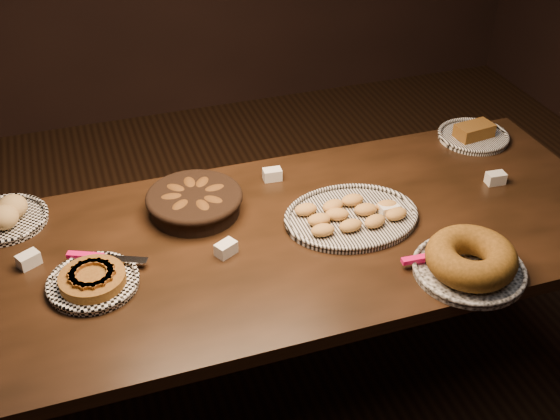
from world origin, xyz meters
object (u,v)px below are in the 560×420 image
object	(u,v)px
buffet_table	(289,250)
madeleine_platter	(351,216)
apple_tart_plate	(93,280)
bundt_cake_plate	(470,261)

from	to	relation	value
buffet_table	madeleine_platter	distance (m)	0.25
apple_tart_plate	bundt_cake_plate	bearing A→B (deg)	-1.57
madeleine_platter	apple_tart_plate	bearing A→B (deg)	-172.66
buffet_table	bundt_cake_plate	world-z (taller)	bundt_cake_plate
madeleine_platter	bundt_cake_plate	bearing A→B (deg)	-54.33
apple_tart_plate	bundt_cake_plate	size ratio (longest dim) A/B	0.87
buffet_table	madeleine_platter	bearing A→B (deg)	1.18
buffet_table	apple_tart_plate	size ratio (longest dim) A/B	7.30
apple_tart_plate	madeleine_platter	world-z (taller)	apple_tart_plate
apple_tart_plate	bundt_cake_plate	distance (m)	1.19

